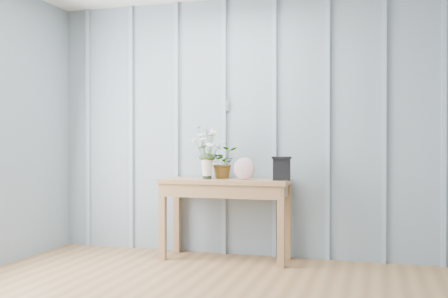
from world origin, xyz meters
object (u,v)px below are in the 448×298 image
(sideboard, at_px, (226,191))
(daisy_vase, at_px, (207,144))
(felt_disc_vessel, at_px, (244,169))
(carved_box, at_px, (281,168))

(sideboard, relative_size, daisy_vase, 2.32)
(felt_disc_vessel, xyz_separation_m, carved_box, (0.33, 0.05, 0.01))
(daisy_vase, bearing_deg, carved_box, 2.27)
(daisy_vase, relative_size, carved_box, 2.43)
(carved_box, bearing_deg, felt_disc_vessel, -171.95)
(carved_box, bearing_deg, sideboard, 177.69)
(sideboard, bearing_deg, daisy_vase, -163.35)
(daisy_vase, bearing_deg, felt_disc_vessel, -3.08)
(felt_disc_vessel, distance_m, carved_box, 0.34)
(daisy_vase, xyz_separation_m, felt_disc_vessel, (0.36, -0.02, -0.22))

